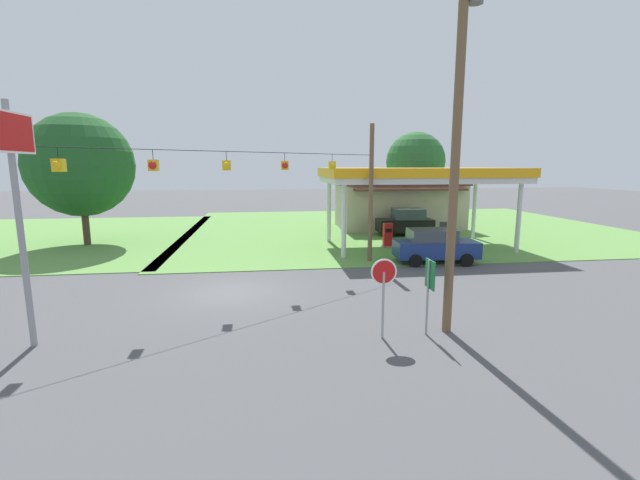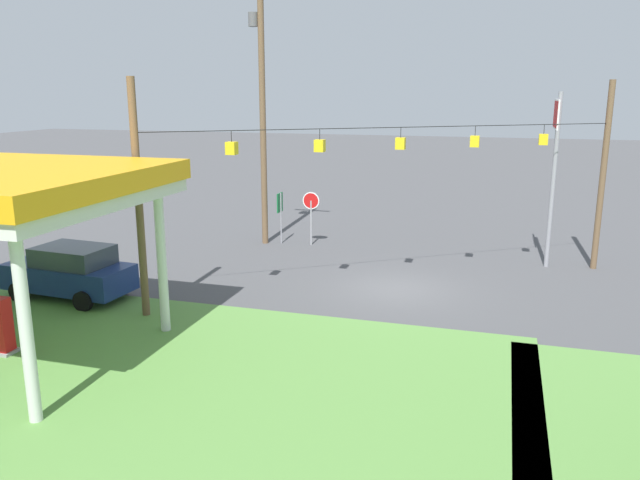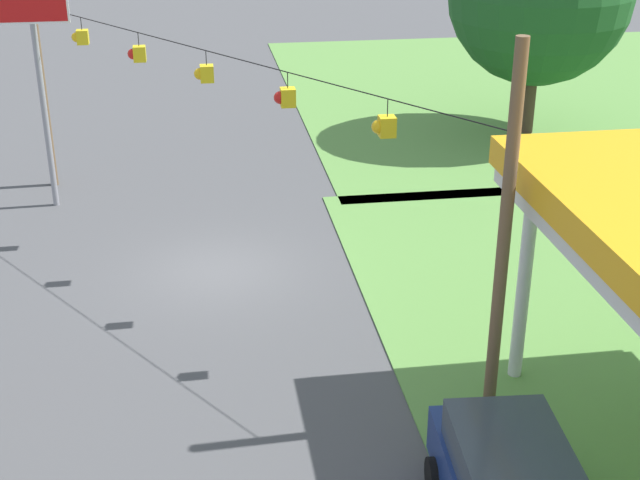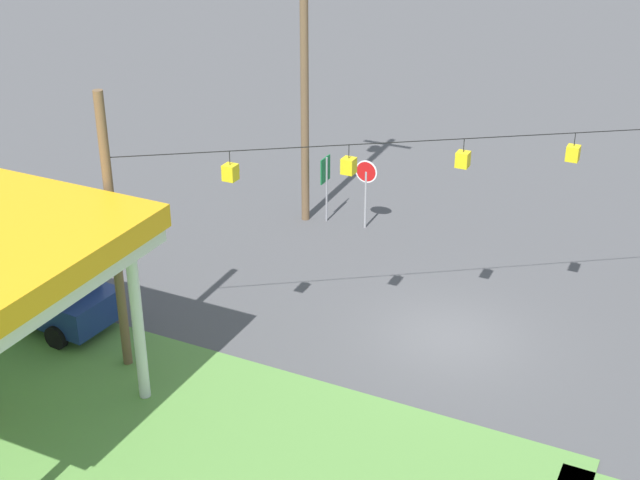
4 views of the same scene
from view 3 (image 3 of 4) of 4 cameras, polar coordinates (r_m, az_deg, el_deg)
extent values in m
plane|color=#4C4C4F|center=(23.57, -6.58, -1.99)|extent=(160.00, 160.00, 0.00)
cube|color=#5B8E42|center=(41.93, 15.07, 9.19)|extent=(24.00, 24.00, 0.04)
cylinder|color=silver|center=(18.48, 12.89, -2.95)|extent=(0.28, 0.28, 4.22)
cube|color=#333D47|center=(14.64, 12.15, -13.49)|extent=(2.55, 1.87, 0.65)
cylinder|color=black|center=(16.45, 13.98, -14.17)|extent=(0.69, 0.27, 0.68)
cylinder|color=black|center=(16.01, 7.32, -14.79)|extent=(0.69, 0.27, 0.68)
cylinder|color=gray|center=(27.76, -17.35, 8.88)|extent=(0.18, 0.18, 7.01)
cube|color=white|center=(27.13, -18.09, 14.19)|extent=(0.06, 2.12, 1.13)
cube|color=red|center=(27.13, -18.09, 14.19)|extent=(0.07, 2.00, 1.01)
cylinder|color=brown|center=(29.50, -17.46, 10.18)|extent=(0.24, 0.24, 7.45)
cylinder|color=brown|center=(16.37, 11.67, -0.22)|extent=(0.24, 0.24, 7.45)
cylinder|color=black|center=(21.65, -7.33, 11.94)|extent=(14.46, 10.02, 0.02)
cylinder|color=black|center=(26.56, -15.04, 13.23)|extent=(0.02, 0.02, 0.35)
cube|color=yellow|center=(26.63, -14.95, 12.44)|extent=(0.32, 0.32, 0.40)
sphere|color=yellow|center=(26.65, -15.32, 12.41)|extent=(0.28, 0.28, 0.28)
cylinder|color=black|center=(24.07, -11.55, 12.47)|extent=(0.02, 0.02, 0.35)
cube|color=yellow|center=(24.14, -11.47, 11.60)|extent=(0.32, 0.32, 0.40)
sphere|color=red|center=(24.15, -11.88, 11.57)|extent=(0.28, 0.28, 0.28)
cylinder|color=black|center=(21.68, -7.30, 11.49)|extent=(0.02, 0.02, 0.35)
cube|color=yellow|center=(21.77, -7.25, 10.52)|extent=(0.32, 0.32, 0.40)
sphere|color=yellow|center=(21.77, -7.70, 10.50)|extent=(0.28, 0.28, 0.28)
cylinder|color=black|center=(19.45, -2.09, 10.18)|extent=(0.02, 0.02, 0.35)
cube|color=yellow|center=(19.55, -2.07, 9.11)|extent=(0.32, 0.32, 0.40)
sphere|color=red|center=(19.53, -2.57, 9.09)|extent=(0.28, 0.28, 0.28)
cylinder|color=black|center=(17.43, 4.35, 8.44)|extent=(0.02, 0.02, 0.35)
cube|color=yellow|center=(17.53, 4.31, 7.26)|extent=(0.32, 0.32, 0.40)
sphere|color=yellow|center=(17.50, 3.76, 7.24)|extent=(0.28, 0.28, 0.28)
cylinder|color=#4C3828|center=(35.15, 13.27, 8.72)|extent=(0.44, 0.44, 2.62)
camera|label=1|loc=(26.72, -48.59, 4.96)|focal=24.00mm
camera|label=2|loc=(33.17, 34.26, 14.50)|focal=35.00mm
camera|label=4|loc=(34.40, 32.62, 25.76)|focal=50.00mm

